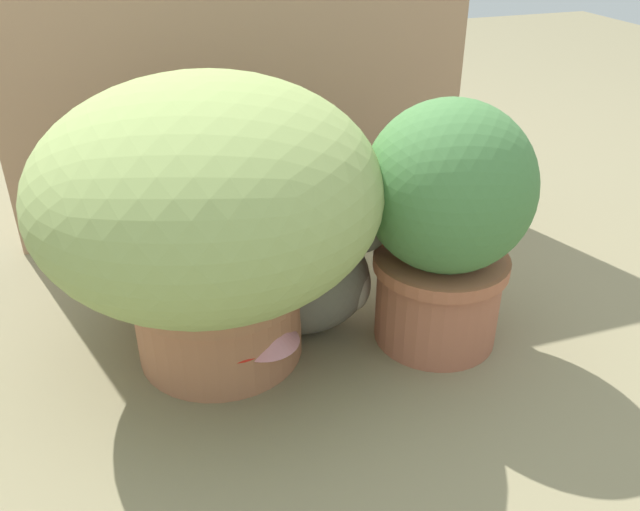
# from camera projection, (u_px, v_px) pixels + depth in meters

# --- Properties ---
(ground_plane) EXTENTS (6.00, 6.00, 0.00)m
(ground_plane) POSITION_uv_depth(u_px,v_px,m) (268.00, 359.00, 1.20)
(ground_plane) COLOR #847958
(cardboard_backdrop) EXTENTS (1.11, 0.03, 0.85)m
(cardboard_backdrop) POSITION_uv_depth(u_px,v_px,m) (245.00, 52.00, 1.50)
(cardboard_backdrop) COLOR tan
(cardboard_backdrop) RESTS_ON ground
(grass_planter) EXTENTS (0.58, 0.58, 0.51)m
(grass_planter) POSITION_uv_depth(u_px,v_px,m) (209.00, 207.00, 1.08)
(grass_planter) COLOR #AB6C4A
(grass_planter) RESTS_ON ground
(leafy_planter) EXTENTS (0.30, 0.30, 0.46)m
(leafy_planter) POSITION_uv_depth(u_px,v_px,m) (445.00, 219.00, 1.14)
(leafy_planter) COLOR #AB6347
(leafy_planter) RESTS_ON ground
(cat) EXTENTS (0.37, 0.23, 0.32)m
(cat) POSITION_uv_depth(u_px,v_px,m) (310.00, 274.00, 1.23)
(cat) COLOR #5E5B4D
(cat) RESTS_ON ground
(mushroom_ornament_pink) EXTENTS (0.12, 0.12, 0.13)m
(mushroom_ornament_pink) POSITION_uv_depth(u_px,v_px,m) (265.00, 332.00, 1.12)
(mushroom_ornament_pink) COLOR #EDDFC6
(mushroom_ornament_pink) RESTS_ON ground
(mushroom_ornament_red) EXTENTS (0.09, 0.09, 0.12)m
(mushroom_ornament_red) POSITION_uv_depth(u_px,v_px,m) (238.00, 344.00, 1.10)
(mushroom_ornament_red) COLOR silver
(mushroom_ornament_red) RESTS_ON ground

